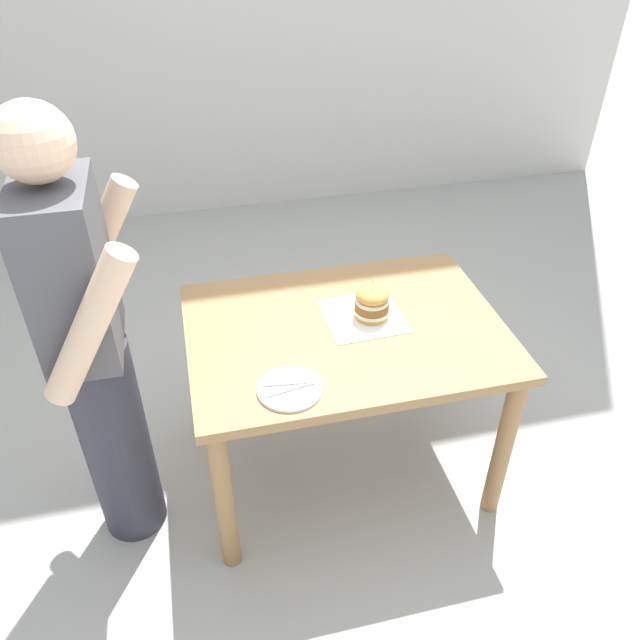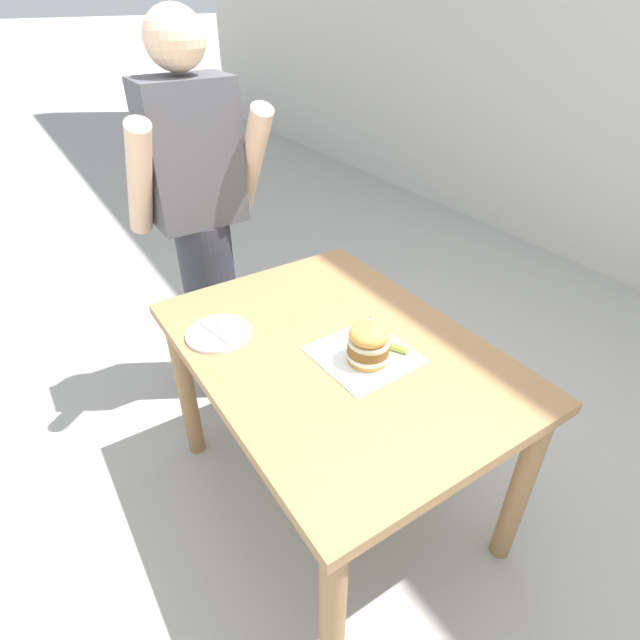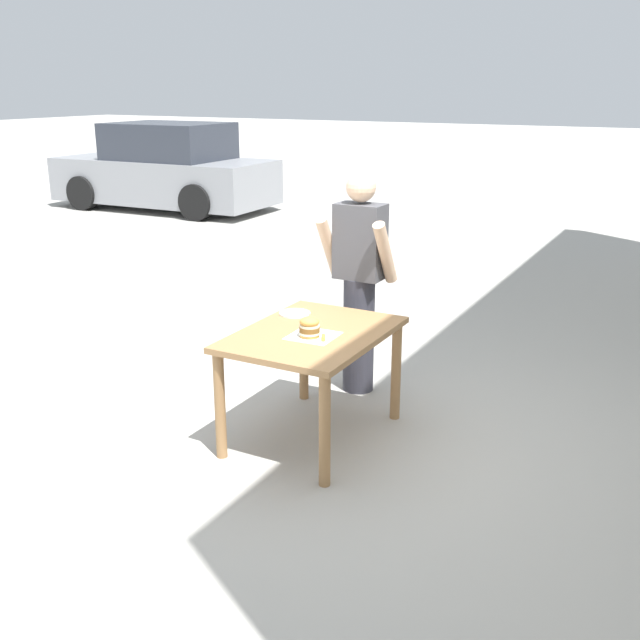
{
  "view_description": "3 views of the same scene",
  "coord_description": "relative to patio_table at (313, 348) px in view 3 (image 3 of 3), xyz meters",
  "views": [
    {
      "loc": [
        -1.81,
        0.53,
        2.17
      ],
      "look_at": [
        0.0,
        0.1,
        0.8
      ],
      "focal_mm": 35.0,
      "sensor_mm": 36.0,
      "label": 1
    },
    {
      "loc": [
        -0.75,
        -1.06,
        1.73
      ],
      "look_at": [
        0.0,
        0.1,
        0.8
      ],
      "focal_mm": 28.0,
      "sensor_mm": 36.0,
      "label": 2
    },
    {
      "loc": [
        2.24,
        -4.05,
        2.3
      ],
      "look_at": [
        0.0,
        0.1,
        0.8
      ],
      "focal_mm": 42.0,
      "sensor_mm": 36.0,
      "label": 3
    }
  ],
  "objects": [
    {
      "name": "diner_across_table",
      "position": [
        -0.09,
        0.89,
        0.25
      ],
      "size": [
        0.55,
        0.35,
        1.69
      ],
      "color": "#33333D",
      "rests_on": "ground"
    },
    {
      "name": "ground_plane",
      "position": [
        0.0,
        0.0,
        -0.64
      ],
      "size": [
        80.0,
        80.0,
        0.0
      ],
      "primitive_type": "plane",
      "color": "#ADAAA3"
    },
    {
      "name": "pickle_spear",
      "position": [
        0.14,
        -0.12,
        0.13
      ],
      "size": [
        0.06,
        0.09,
        0.02
      ],
      "primitive_type": "cylinder",
      "rotation": [
        0.0,
        1.57,
        2.05
      ],
      "color": "#8EA83D",
      "rests_on": "serving_paper"
    },
    {
      "name": "sandwich",
      "position": [
        0.04,
        -0.11,
        0.18
      ],
      "size": [
        0.14,
        0.14,
        0.17
      ],
      "color": "gold",
      "rests_on": "serving_paper"
    },
    {
      "name": "patio_table",
      "position": [
        0.0,
        0.0,
        0.0
      ],
      "size": [
        0.87,
        1.19,
        0.75
      ],
      "color": "#9E7247",
      "rests_on": "ground"
    },
    {
      "name": "parked_car_near_curb",
      "position": [
        -7.12,
        7.15,
        0.08
      ],
      "size": [
        4.25,
        1.93,
        1.6
      ],
      "color": "gray",
      "rests_on": "ground"
    },
    {
      "name": "serving_paper",
      "position": [
        0.05,
        -0.08,
        0.12
      ],
      "size": [
        0.31,
        0.31,
        0.0
      ],
      "primitive_type": "cube",
      "rotation": [
        0.0,
        0.0,
        0.04
      ],
      "color": "white",
      "rests_on": "patio_table"
    },
    {
      "name": "side_plate_with_forks",
      "position": [
        -0.29,
        0.27,
        0.12
      ],
      "size": [
        0.22,
        0.22,
        0.02
      ],
      "color": "white",
      "rests_on": "patio_table"
    }
  ]
}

